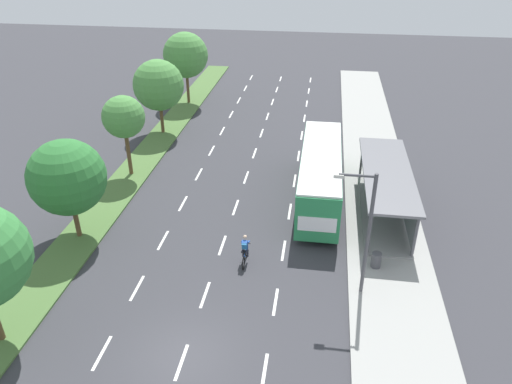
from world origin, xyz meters
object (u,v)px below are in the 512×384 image
object	(u,v)px
bus_shelter	(390,188)
median_tree_second	(67,177)
median_tree_third	(123,117)
trash_bin	(376,260)
bus	(320,172)
streetlight	(365,227)
median_tree_fourth	(158,85)
median_tree_fifth	(186,55)
cyclist	(245,251)

from	to	relation	value
bus_shelter	median_tree_second	bearing A→B (deg)	-164.07
median_tree_third	trash_bin	xyz separation A→B (m)	(16.77, -8.57, -3.85)
bus_shelter	median_tree_third	distance (m)	18.25
bus	median_tree_third	distance (m)	13.87
median_tree_second	streetlight	bearing A→B (deg)	-9.44
median_tree_fourth	median_tree_fifth	world-z (taller)	median_tree_fifth
cyclist	median_tree_fourth	bearing A→B (deg)	120.49
median_tree_second	streetlight	size ratio (longest dim) A/B	0.91
bus_shelter	median_tree_fifth	distance (m)	26.17
trash_bin	median_tree_fifth	bearing A→B (deg)	124.36
cyclist	median_tree_third	size ratio (longest dim) A/B	0.31
median_tree_fifth	bus	bearing A→B (deg)	-52.37
median_tree_second	median_tree_fourth	world-z (taller)	median_tree_fourth
bus	median_tree_fifth	bearing A→B (deg)	127.63
cyclist	median_tree_fourth	distance (m)	20.07
bus	trash_bin	distance (m)	7.78
bus_shelter	median_tree_fifth	world-z (taller)	median_tree_fifth
trash_bin	median_tree_third	bearing A→B (deg)	152.93
cyclist	streetlight	distance (m)	6.83
median_tree_third	cyclist	bearing A→B (deg)	-42.51
median_tree_third	streetlight	xyz separation A→B (m)	(15.73, -10.63, -0.54)
cyclist	median_tree_fourth	xyz separation A→B (m)	(-10.03, 17.04, 3.47)
bus	trash_bin	bearing A→B (deg)	-65.22
bus	median_tree_fifth	distance (m)	22.44
bus_shelter	trash_bin	xyz separation A→B (m)	(-1.08, -5.69, -1.29)
trash_bin	bus	bearing A→B (deg)	114.78
bus_shelter	median_tree_third	size ratio (longest dim) A/B	1.74
median_tree_second	median_tree_fifth	world-z (taller)	median_tree_fifth
bus_shelter	median_tree_second	size ratio (longest dim) A/B	1.70
bus_shelter	trash_bin	bearing A→B (deg)	-100.72
bus	median_tree_fourth	bearing A→B (deg)	144.95
median_tree_third	streetlight	distance (m)	19.00
bus_shelter	bus	world-z (taller)	bus
cyclist	median_tree_third	xyz separation A→B (m)	(-9.86, 9.04, 3.64)
cyclist	median_tree_fifth	size ratio (longest dim) A/B	0.26
cyclist	streetlight	bearing A→B (deg)	-15.18
median_tree_fifth	median_tree_second	bearing A→B (deg)	-90.16
bus	cyclist	bearing A→B (deg)	-116.61
median_tree_fifth	trash_bin	xyz separation A→B (m)	(16.80, -24.57, -4.26)
bus	trash_bin	world-z (taller)	bus
bus_shelter	bus	xyz separation A→B (m)	(-4.28, 1.24, 0.20)
cyclist	median_tree_fifth	xyz separation A→B (m)	(-9.89, 25.04, 4.05)
median_tree_second	streetlight	xyz separation A→B (m)	(15.84, -2.63, -0.03)
median_tree_second	bus_shelter	bearing A→B (deg)	15.93
median_tree_fifth	trash_bin	world-z (taller)	median_tree_fifth
trash_bin	cyclist	bearing A→B (deg)	-176.13
median_tree_second	trash_bin	distance (m)	17.20
median_tree_third	trash_bin	size ratio (longest dim) A/B	6.83
median_tree_fifth	streetlight	size ratio (longest dim) A/B	1.06
median_tree_fourth	median_tree_third	bearing A→B (deg)	-88.77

